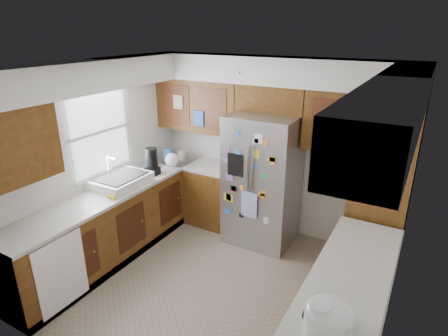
{
  "coord_description": "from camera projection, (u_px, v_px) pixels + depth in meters",
  "views": [
    {
      "loc": [
        1.85,
        -3.13,
        2.85
      ],
      "look_at": [
        -0.12,
        0.35,
        1.33
      ],
      "focal_mm": 30.0,
      "sensor_mm": 36.0,
      "label": 1
    }
  ],
  "objects": [
    {
      "name": "left_counter_run",
      "position": [
        130.0,
        224.0,
        4.91
      ],
      "size": [
        1.36,
        3.2,
        0.92
      ],
      "color": "#43270C",
      "rests_on": "ground"
    },
    {
      "name": "fridge",
      "position": [
        262.0,
        180.0,
        5.07
      ],
      "size": [
        0.9,
        0.79,
        1.8
      ],
      "color": "#99999E",
      "rests_on": "ground"
    },
    {
      "name": "right_counter_run",
      "position": [
        341.0,
        331.0,
        3.18
      ],
      "size": [
        0.63,
        2.25,
        0.92
      ],
      "color": "#43270C",
      "rests_on": "ground"
    },
    {
      "name": "fridge_top_items",
      "position": [
        271.0,
        74.0,
        4.76
      ],
      "size": [
        1.01,
        0.38,
        0.3
      ],
      "color": "#2E36CA",
      "rests_on": "bridge_cabinet"
    },
    {
      "name": "paper_towel",
      "position": [
        319.0,
        323.0,
        2.41
      ],
      "size": [
        0.13,
        0.13,
        0.29
      ],
      "primitive_type": "cylinder",
      "color": "white",
      "rests_on": "right_counter_run"
    },
    {
      "name": "sink_assembly",
      "position": [
        121.0,
        181.0,
        4.83
      ],
      "size": [
        0.52,
        0.73,
        0.37
      ],
      "color": "white",
      "rests_on": "left_counter_run"
    },
    {
      "name": "pantry",
      "position": [
        381.0,
        192.0,
        4.27
      ],
      "size": [
        0.6,
        0.9,
        2.15
      ],
      "primitive_type": "cube",
      "color": "#43270C",
      "rests_on": "ground"
    },
    {
      "name": "left_counter_clutter",
      "position": [
        161.0,
        160.0,
        5.37
      ],
      "size": [
        0.4,
        0.94,
        0.38
      ],
      "color": "black",
      "rests_on": "left_counter_run"
    },
    {
      "name": "room_shell",
      "position": [
        226.0,
        126.0,
        4.11
      ],
      "size": [
        3.64,
        3.24,
        2.52
      ],
      "color": "silver",
      "rests_on": "ground"
    },
    {
      "name": "rice_cooker",
      "position": [
        329.0,
        320.0,
        2.43
      ],
      "size": [
        0.33,
        0.32,
        0.28
      ],
      "color": "white",
      "rests_on": "right_counter_run"
    },
    {
      "name": "bridge_cabinet",
      "position": [
        273.0,
        98.0,
        4.87
      ],
      "size": [
        0.96,
        0.34,
        0.35
      ],
      "primitive_type": "cube",
      "color": "#43270C",
      "rests_on": "fridge"
    },
    {
      "name": "floor",
      "position": [
        218.0,
        285.0,
        4.41
      ],
      "size": [
        3.6,
        3.6,
        0.0
      ],
      "primitive_type": "plane",
      "color": "gray",
      "rests_on": "ground"
    }
  ]
}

